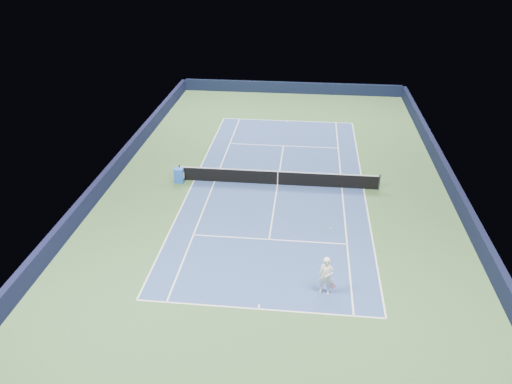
# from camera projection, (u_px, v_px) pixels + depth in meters

# --- Properties ---
(ground) EXTENTS (40.00, 40.00, 0.00)m
(ground) POSITION_uv_depth(u_px,v_px,m) (278.00, 185.00, 32.18)
(ground) COLOR #375930
(ground) RESTS_ON ground
(wall_far) EXTENTS (22.00, 0.35, 1.10)m
(wall_far) POSITION_uv_depth(u_px,v_px,m) (292.00, 88.00, 49.27)
(wall_far) COLOR black
(wall_far) RESTS_ON ground
(wall_right) EXTENTS (0.35, 40.00, 1.10)m
(wall_right) POSITION_uv_depth(u_px,v_px,m) (452.00, 185.00, 30.89)
(wall_right) COLOR black
(wall_right) RESTS_ON ground
(wall_left) EXTENTS (0.35, 40.00, 1.10)m
(wall_left) POSITION_uv_depth(u_px,v_px,m) (114.00, 169.00, 32.95)
(wall_left) COLOR black
(wall_left) RESTS_ON ground
(court_surface) EXTENTS (10.97, 23.77, 0.01)m
(court_surface) POSITION_uv_depth(u_px,v_px,m) (278.00, 185.00, 32.18)
(court_surface) COLOR navy
(court_surface) RESTS_ON ground
(baseline_far) EXTENTS (10.97, 0.08, 0.00)m
(baseline_far) POSITION_uv_depth(u_px,v_px,m) (287.00, 121.00, 42.58)
(baseline_far) COLOR white
(baseline_far) RESTS_ON ground
(baseline_near) EXTENTS (10.97, 0.08, 0.00)m
(baseline_near) POSITION_uv_depth(u_px,v_px,m) (259.00, 309.00, 21.78)
(baseline_near) COLOR white
(baseline_near) RESTS_ON ground
(sideline_doubles_right) EXTENTS (0.08, 23.77, 0.00)m
(sideline_doubles_right) POSITION_uv_depth(u_px,v_px,m) (364.00, 189.00, 31.66)
(sideline_doubles_right) COLOR white
(sideline_doubles_right) RESTS_ON ground
(sideline_doubles_left) EXTENTS (0.08, 23.77, 0.00)m
(sideline_doubles_left) POSITION_uv_depth(u_px,v_px,m) (194.00, 180.00, 32.70)
(sideline_doubles_left) COLOR white
(sideline_doubles_left) RESTS_ON ground
(sideline_singles_right) EXTENTS (0.08, 23.77, 0.00)m
(sideline_singles_right) POSITION_uv_depth(u_px,v_px,m) (342.00, 188.00, 31.79)
(sideline_singles_right) COLOR white
(sideline_singles_right) RESTS_ON ground
(sideline_singles_left) EXTENTS (0.08, 23.77, 0.00)m
(sideline_singles_left) POSITION_uv_depth(u_px,v_px,m) (215.00, 181.00, 32.57)
(sideline_singles_left) COLOR white
(sideline_singles_left) RESTS_ON ground
(service_line_far) EXTENTS (8.23, 0.08, 0.00)m
(service_line_far) POSITION_uv_depth(u_px,v_px,m) (283.00, 146.00, 37.78)
(service_line_far) COLOR white
(service_line_far) RESTS_ON ground
(service_line_near) EXTENTS (8.23, 0.08, 0.00)m
(service_line_near) POSITION_uv_depth(u_px,v_px,m) (269.00, 239.00, 26.58)
(service_line_near) COLOR white
(service_line_near) RESTS_ON ground
(center_service_line) EXTENTS (0.08, 12.80, 0.00)m
(center_service_line) POSITION_uv_depth(u_px,v_px,m) (278.00, 184.00, 32.18)
(center_service_line) COLOR white
(center_service_line) RESTS_ON ground
(center_mark_far) EXTENTS (0.08, 0.30, 0.00)m
(center_mark_far) POSITION_uv_depth(u_px,v_px,m) (287.00, 121.00, 42.45)
(center_mark_far) COLOR white
(center_mark_far) RESTS_ON ground
(center_mark_near) EXTENTS (0.08, 0.30, 0.00)m
(center_mark_near) POSITION_uv_depth(u_px,v_px,m) (259.00, 307.00, 21.91)
(center_mark_near) COLOR white
(center_mark_near) RESTS_ON ground
(tennis_net) EXTENTS (12.90, 0.10, 1.07)m
(tennis_net) POSITION_uv_depth(u_px,v_px,m) (278.00, 178.00, 31.94)
(tennis_net) COLOR black
(tennis_net) RESTS_ON ground
(sponsor_cube) EXTENTS (0.62, 0.57, 0.95)m
(sponsor_cube) POSITION_uv_depth(u_px,v_px,m) (179.00, 175.00, 32.31)
(sponsor_cube) COLOR blue
(sponsor_cube) RESTS_ON ground
(tennis_player) EXTENTS (0.86, 1.31, 2.86)m
(tennis_player) POSITION_uv_depth(u_px,v_px,m) (326.00, 276.00, 22.31)
(tennis_player) COLOR white
(tennis_player) RESTS_ON ground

